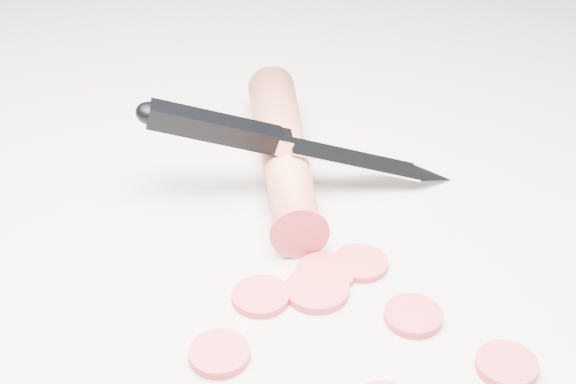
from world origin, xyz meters
name	(u,v)px	position (x,y,z in m)	size (l,w,h in m)	color
ground	(298,273)	(0.00, 0.00, 0.00)	(2.40, 2.40, 0.00)	beige
carrot	(283,150)	(0.04, 0.11, 0.02)	(0.04, 0.04, 0.21)	#D66243
carrot_slice_0	(261,296)	(-0.03, -0.01, 0.00)	(0.04, 0.04, 0.01)	#CD3D40
carrot_slice_2	(317,290)	(0.00, -0.02, 0.00)	(0.04, 0.04, 0.01)	#CD3D40
carrot_slice_3	(507,365)	(0.07, -0.13, 0.00)	(0.04, 0.04, 0.01)	#CD3D40
carrot_slice_4	(413,316)	(0.04, -0.07, 0.00)	(0.04, 0.04, 0.01)	#CD3D40
carrot_slice_5	(325,273)	(0.01, -0.01, 0.00)	(0.04, 0.04, 0.01)	#CD3D40
carrot_slice_7	(361,263)	(0.04, -0.01, 0.00)	(0.04, 0.04, 0.01)	#CD3D40
carrot_slice_8	(219,354)	(-0.07, -0.05, 0.00)	(0.04, 0.04, 0.01)	#CD3D40
kitchen_knife	(301,142)	(0.05, 0.09, 0.04)	(0.23, 0.10, 0.08)	silver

